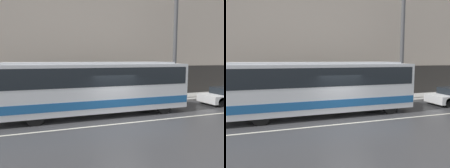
% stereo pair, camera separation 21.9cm
% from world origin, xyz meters
% --- Properties ---
extents(ground_plane, '(60.00, 60.00, 0.00)m').
position_xyz_m(ground_plane, '(0.00, 0.00, 0.00)').
color(ground_plane, '#38383A').
extents(sidewalk, '(60.00, 2.91, 0.16)m').
position_xyz_m(sidewalk, '(0.00, 5.45, 0.08)').
color(sidewalk, '#A09E99').
rests_on(sidewalk, ground_plane).
extents(building_facade, '(60.00, 0.35, 13.44)m').
position_xyz_m(building_facade, '(0.00, 7.05, 6.51)').
color(building_facade, '#B7A899').
rests_on(building_facade, ground_plane).
extents(lane_stripe, '(54.00, 0.14, 0.01)m').
position_xyz_m(lane_stripe, '(0.00, 0.00, 0.00)').
color(lane_stripe, beige).
rests_on(lane_stripe, ground_plane).
extents(transit_bus, '(11.61, 2.58, 3.22)m').
position_xyz_m(transit_bus, '(-0.90, 2.25, 1.82)').
color(transit_bus, silver).
rests_on(transit_bus, ground_plane).
extents(utility_pole_near, '(0.31, 0.31, 8.47)m').
position_xyz_m(utility_pole_near, '(6.41, 4.58, 4.39)').
color(utility_pole_near, '#4C4C4F').
rests_on(utility_pole_near, sidewalk).
extents(pedestrian_waiting, '(0.36, 0.36, 1.71)m').
position_xyz_m(pedestrian_waiting, '(-4.63, 4.70, 0.96)').
color(pedestrian_waiting, navy).
rests_on(pedestrian_waiting, sidewalk).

